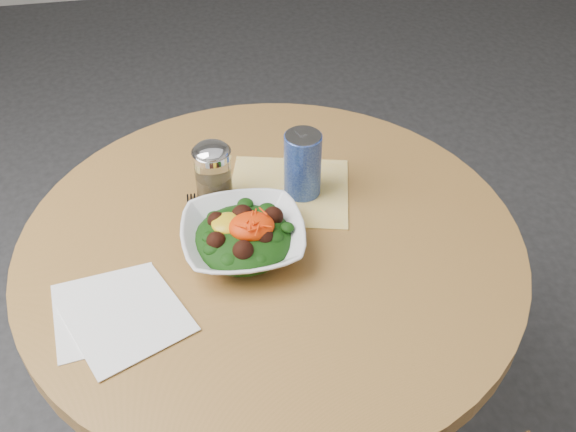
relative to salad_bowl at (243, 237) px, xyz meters
name	(u,v)px	position (x,y,z in m)	size (l,w,h in m)	color
table	(272,308)	(0.05, 0.02, -0.23)	(0.90, 0.90, 0.75)	black
cloth_napkin	(289,191)	(0.11, 0.14, -0.03)	(0.23, 0.21, 0.00)	#DFA30B
paper_napkins	(118,315)	(-0.22, -0.11, -0.03)	(0.24, 0.23, 0.00)	white
salad_bowl	(243,237)	(0.00, 0.00, 0.00)	(0.22, 0.22, 0.08)	white
fork	(194,225)	(-0.08, 0.07, -0.02)	(0.03, 0.19, 0.00)	black
spice_shaker	(213,175)	(-0.04, 0.14, 0.03)	(0.07, 0.07, 0.13)	silver
beverage_can	(303,165)	(0.13, 0.14, 0.04)	(0.07, 0.07, 0.14)	navy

